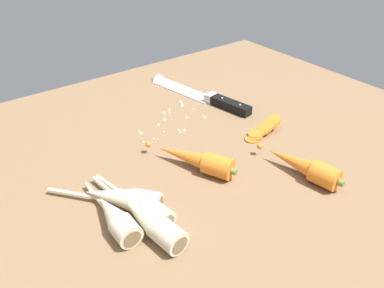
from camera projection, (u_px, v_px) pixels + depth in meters
The scene contains 10 objects.
ground_plane at pixel (186, 154), 82.33cm from camera, with size 120.00×90.00×4.00cm, color brown.
chefs_knife at pixel (194, 93), 101.75cm from camera, with size 9.74×34.73×4.18cm.
whole_carrot at pixel (196, 159), 73.38cm from camera, with size 10.44×18.58×4.20cm.
whole_carrot_second at pixel (304, 166), 71.48cm from camera, with size 6.54×18.23×4.20cm.
parsnip_front at pixel (115, 217), 60.28cm from camera, with size 4.04×17.42×4.00cm.
parsnip_mid_left at pixel (147, 218), 60.10cm from camera, with size 5.75×23.75×4.00cm.
parsnip_mid_right at pixel (142, 205), 62.78cm from camera, with size 5.88×19.03×4.00cm.
parsnip_back at pixel (122, 198), 64.15cm from camera, with size 14.94×17.58×4.00cm.
carrot_slice_stack at pixel (263, 129), 84.38cm from camera, with size 10.16×3.63×3.44cm.
mince_crumbs at pixel (175, 117), 91.07cm from camera, with size 18.30×12.85×0.86cm.
Camera 1 is at (-39.87, -55.02, 44.55)cm, focal length 35.68 mm.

